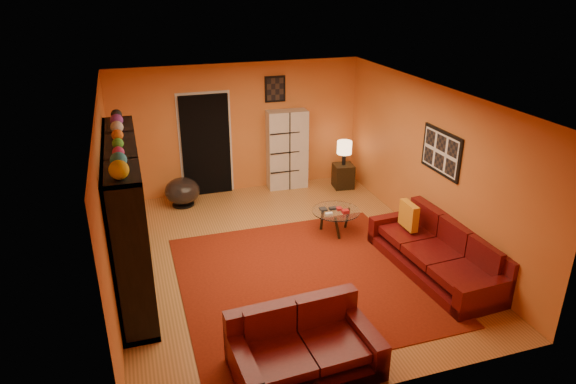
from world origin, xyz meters
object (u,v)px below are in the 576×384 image
object	(u,v)px
loveseat	(302,346)
storage_cabinet	(287,150)
coffee_table	(336,213)
side_table	(343,176)
sofa	(441,253)
table_lamp	(344,148)
tv	(133,223)
entertainment_unit	(128,217)
bowl_chair	(182,191)

from	to	relation	value
loveseat	storage_cabinet	bearing A→B (deg)	-18.95
loveseat	coffee_table	world-z (taller)	loveseat
coffee_table	side_table	xyz separation A→B (m)	(0.96, 1.87, -0.12)
sofa	table_lamp	world-z (taller)	table_lamp
tv	loveseat	bearing A→B (deg)	-144.07
table_lamp	storage_cabinet	bearing A→B (deg)	160.69
entertainment_unit	coffee_table	bearing A→B (deg)	9.02
entertainment_unit	tv	bearing A→B (deg)	-61.91
tv	sofa	size ratio (longest dim) A/B	0.39
coffee_table	bowl_chair	distance (m)	3.09
entertainment_unit	bowl_chair	bearing A→B (deg)	68.29
coffee_table	storage_cabinet	distance (m)	2.31
coffee_table	side_table	size ratio (longest dim) A/B	1.65
storage_cabinet	table_lamp	xyz separation A→B (m)	(1.11, -0.39, 0.04)
loveseat	bowl_chair	size ratio (longest dim) A/B	2.48
tv	storage_cabinet	world-z (taller)	storage_cabinet
side_table	table_lamp	world-z (taller)	table_lamp
sofa	table_lamp	distance (m)	3.55
loveseat	table_lamp	size ratio (longest dim) A/B	3.28
loveseat	storage_cabinet	xyz separation A→B (m)	(1.49, 5.21, 0.54)
tv	coffee_table	xyz separation A→B (m)	(3.33, 0.63, -0.62)
sofa	coffee_table	bearing A→B (deg)	119.22
loveseat	tv	bearing A→B (deg)	32.91
entertainment_unit	table_lamp	size ratio (longest dim) A/B	5.89
tv	side_table	world-z (taller)	tv
entertainment_unit	tv	distance (m)	0.12
entertainment_unit	side_table	world-z (taller)	entertainment_unit
loveseat	side_table	bearing A→B (deg)	-31.35
sofa	bowl_chair	size ratio (longest dim) A/B	3.61
bowl_chair	side_table	world-z (taller)	bowl_chair
bowl_chair	coffee_table	bearing A→B (deg)	-39.52
tv	side_table	xyz separation A→B (m)	(4.28, 2.50, -0.74)
sofa	storage_cabinet	xyz separation A→B (m)	(-1.20, 3.89, 0.54)
entertainment_unit	storage_cabinet	world-z (taller)	entertainment_unit
tv	coffee_table	distance (m)	3.44
sofa	side_table	size ratio (longest dim) A/B	4.86
sofa	side_table	xyz separation A→B (m)	(-0.08, 3.50, -0.03)
bowl_chair	side_table	xyz separation A→B (m)	(3.34, -0.09, -0.04)
coffee_table	table_lamp	xyz separation A→B (m)	(0.96, 1.87, 0.49)
entertainment_unit	loveseat	xyz separation A→B (m)	(1.73, -2.41, -0.77)
coffee_table	sofa	bearing A→B (deg)	-57.33
bowl_chair	table_lamp	distance (m)	3.39
entertainment_unit	loveseat	world-z (taller)	entertainment_unit
loveseat	side_table	size ratio (longest dim) A/B	3.34
entertainment_unit	bowl_chair	distance (m)	2.79
storage_cabinet	entertainment_unit	bearing A→B (deg)	-136.23
tv	side_table	distance (m)	5.02
side_table	sofa	bearing A→B (deg)	-88.61
tv	table_lamp	bearing A→B (deg)	-59.68
entertainment_unit	table_lamp	bearing A→B (deg)	29.09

